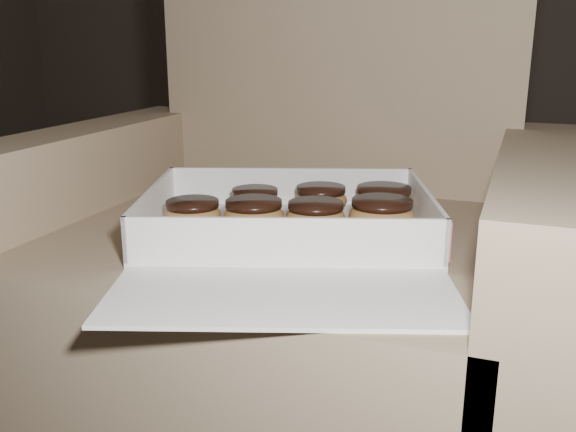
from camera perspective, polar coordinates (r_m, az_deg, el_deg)
The scene contains 13 objects.
floor at distance 1.50m, azimuth -17.11°, elevation -11.36°, with size 4.50×4.50×0.00m, color black.
armchair at distance 1.06m, azimuth 0.43°, elevation -6.03°, with size 0.83×0.70×0.87m.
bakery_box at distance 0.89m, azimuth 0.14°, elevation -1.64°, with size 0.53×0.57×0.07m.
donut_a at distance 1.01m, azimuth 8.49°, elevation 1.45°, with size 0.09×0.09×0.05m.
donut_b at distance 1.01m, azimuth -2.95°, elevation 1.42°, with size 0.08×0.08×0.04m.
donut_c at distance 0.93m, azimuth 8.32°, elevation 0.17°, with size 0.09×0.09×0.05m.
donut_d at distance 1.01m, azimuth 2.93°, elevation 1.58°, with size 0.08×0.08×0.04m.
donut_e at distance 0.92m, azimuth -3.06°, elevation 0.20°, with size 0.09×0.09×0.04m.
donut_f at distance 0.94m, azimuth -8.46°, elevation 0.25°, with size 0.08×0.08×0.04m.
donut_g at distance 0.92m, azimuth 2.47°, elevation 0.05°, with size 0.09×0.09×0.04m.
crumb_a at distance 0.91m, azimuth -7.48°, elevation -1.52°, with size 0.01×0.01×0.00m, color black.
crumb_b at distance 0.92m, azimuth 2.83°, elevation -1.34°, with size 0.01×0.01×0.00m, color black.
crumb_c at distance 0.92m, azimuth -3.57°, elevation -1.37°, with size 0.01×0.01×0.00m, color black.
Camera 1 is at (0.85, -1.04, 0.67)m, focal length 40.00 mm.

